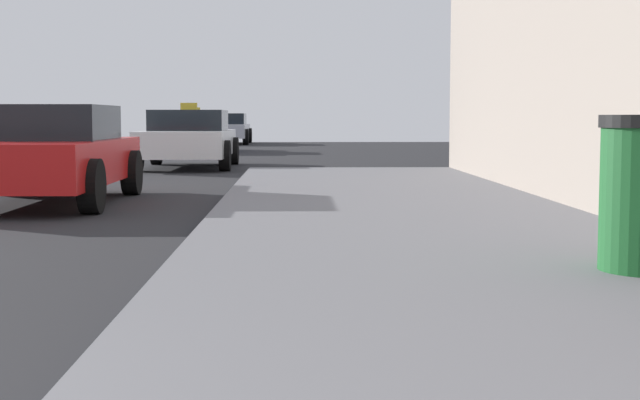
{
  "coord_description": "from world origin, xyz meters",
  "views": [
    {
      "loc": [
        2.87,
        -1.93,
        1.11
      ],
      "look_at": [
        3.02,
        3.51,
        0.63
      ],
      "focal_mm": 52.42,
      "sensor_mm": 36.0,
      "label": 1
    }
  ],
  "objects_px": {
    "car_red": "(46,153)",
    "car_silver": "(227,128)",
    "car_white": "(188,138)",
    "car_blue": "(194,132)"
  },
  "relations": [
    {
      "from": "car_red",
      "to": "car_white",
      "type": "xyz_separation_m",
      "value": [
        0.87,
        8.57,
        0.0
      ]
    },
    {
      "from": "car_white",
      "to": "car_blue",
      "type": "distance_m",
      "value": 9.75
    },
    {
      "from": "car_white",
      "to": "car_silver",
      "type": "bearing_deg",
      "value": -88.5
    },
    {
      "from": "car_red",
      "to": "car_white",
      "type": "distance_m",
      "value": 8.62
    },
    {
      "from": "car_red",
      "to": "car_silver",
      "type": "height_order",
      "value": "same"
    },
    {
      "from": "car_blue",
      "to": "car_red",
      "type": "bearing_deg",
      "value": 90.15
    },
    {
      "from": "car_red",
      "to": "car_silver",
      "type": "xyz_separation_m",
      "value": [
        0.38,
        27.03,
        0.0
      ]
    },
    {
      "from": "car_red",
      "to": "car_silver",
      "type": "bearing_deg",
      "value": -90.81
    },
    {
      "from": "car_white",
      "to": "car_silver",
      "type": "relative_size",
      "value": 0.94
    },
    {
      "from": "car_blue",
      "to": "car_silver",
      "type": "xyz_separation_m",
      "value": [
        0.43,
        8.75,
        -0.0
      ]
    }
  ]
}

